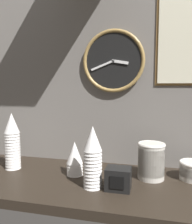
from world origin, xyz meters
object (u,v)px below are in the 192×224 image
at_px(wall_clock, 113,61).
at_px(cup_stack_center, 75,158).
at_px(cup_stack_center_right, 93,157).
at_px(bowl_stack_right, 151,160).
at_px(napkin_dispenser, 118,179).
at_px(cup_stack_left, 12,141).

bearing_deg(wall_clock, cup_stack_center, -126.69).
distance_m(cup_stack_center_right, bowl_stack_right, 0.29).
bearing_deg(cup_stack_center, napkin_dispenser, -26.19).
bearing_deg(cup_stack_left, napkin_dispenser, -12.16).
distance_m(cup_stack_center, cup_stack_left, 0.35).
xyz_separation_m(cup_stack_left, napkin_dispenser, (0.58, -0.13, -0.10)).
distance_m(cup_stack_center_right, cup_stack_center, 0.18).
height_order(bowl_stack_right, wall_clock, wall_clock).
height_order(cup_stack_left, wall_clock, wall_clock).
height_order(cup_stack_left, bowl_stack_right, cup_stack_left).
xyz_separation_m(cup_stack_center, bowl_stack_right, (0.36, 0.04, 0.01)).
xyz_separation_m(bowl_stack_right, napkin_dispenser, (-0.13, -0.16, -0.04)).
bearing_deg(wall_clock, bowl_stack_right, -37.60).
distance_m(cup_stack_left, wall_clock, 0.68).
relative_size(cup_stack_center, bowl_stack_right, 0.97).
relative_size(cup_stack_center_right, cup_stack_left, 0.90).
relative_size(cup_stack_center_right, wall_clock, 0.80).
xyz_separation_m(wall_clock, napkin_dispenser, (0.08, -0.32, -0.52)).
height_order(cup_stack_center, bowl_stack_right, bowl_stack_right).
relative_size(cup_stack_center_right, bowl_stack_right, 1.57).
height_order(cup_stack_center_right, wall_clock, wall_clock).
height_order(cup_stack_center_right, cup_stack_left, cup_stack_left).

